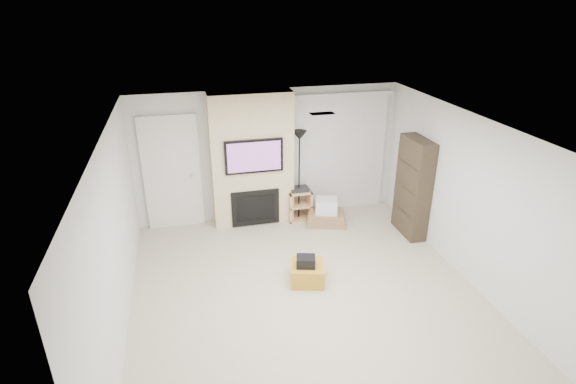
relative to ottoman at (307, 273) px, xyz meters
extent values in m
cube|color=#BFB59B|center=(-0.10, -0.36, -0.15)|extent=(5.00, 5.50, 0.00)
cube|color=white|center=(-0.10, -0.36, 2.35)|extent=(5.00, 5.50, 0.00)
cube|color=silver|center=(-0.10, 2.39, 1.10)|extent=(5.00, 0.00, 2.50)
cube|color=silver|center=(-0.10, -3.11, 1.10)|extent=(5.00, 0.00, 2.50)
cube|color=silver|center=(-2.60, -0.36, 1.10)|extent=(0.00, 5.50, 2.50)
cube|color=silver|center=(2.40, -0.36, 1.10)|extent=(0.00, 5.50, 2.50)
cube|color=silver|center=(0.30, 0.44, 2.35)|extent=(0.35, 0.18, 0.01)
cube|color=#BD8A26|center=(0.00, 0.00, 0.00)|extent=(0.61, 0.61, 0.30)
cube|color=black|center=(-0.04, -0.03, 0.23)|extent=(0.33, 0.29, 0.16)
cube|color=beige|center=(-0.45, 2.19, 1.10)|extent=(1.50, 0.40, 2.50)
cube|color=black|center=(-0.45, 1.96, 1.25)|extent=(1.05, 0.06, 0.62)
cube|color=#784582|center=(-0.45, 1.92, 1.25)|extent=(0.96, 0.00, 0.54)
cube|color=black|center=(-0.45, 1.98, 0.22)|extent=(0.90, 0.04, 0.70)
cube|color=black|center=(-0.45, 1.96, 0.22)|extent=(0.70, 0.02, 0.50)
cube|color=silver|center=(-1.90, 2.35, 0.92)|extent=(1.02, 0.08, 2.14)
cube|color=beige|center=(-1.90, 2.36, 0.87)|extent=(0.90, 0.05, 2.05)
cylinder|color=silver|center=(-1.56, 2.31, 0.85)|extent=(0.07, 0.06, 0.07)
cube|color=silver|center=(1.30, 2.33, 2.18)|extent=(1.98, 0.10, 0.08)
cube|color=silver|center=(1.30, 2.34, 0.99)|extent=(1.90, 0.03, 2.29)
cylinder|color=black|center=(0.42, 2.07, -0.14)|extent=(0.26, 0.26, 0.03)
cylinder|color=black|center=(0.42, 2.07, 0.69)|extent=(0.03, 0.03, 1.65)
cone|color=black|center=(0.42, 2.07, 1.54)|extent=(0.26, 0.26, 0.17)
cube|color=#E0AB71|center=(0.21, 2.06, 0.15)|extent=(0.04, 0.38, 0.60)
cube|color=#E0AB71|center=(0.62, 2.06, 0.15)|extent=(0.04, 0.38, 0.60)
cube|color=#E0AB71|center=(0.42, 2.06, -0.14)|extent=(0.45, 0.38, 0.03)
cube|color=#E0AB71|center=(0.42, 2.06, 0.15)|extent=(0.45, 0.38, 0.03)
cube|color=#E0AB71|center=(0.42, 2.06, 0.43)|extent=(0.45, 0.38, 0.03)
cube|color=black|center=(0.42, 2.06, 0.48)|extent=(0.35, 0.25, 0.06)
cube|color=#977350|center=(0.88, 1.76, -0.11)|extent=(0.87, 0.76, 0.08)
cube|color=#977350|center=(0.88, 1.76, -0.03)|extent=(0.83, 0.71, 0.07)
cube|color=#977350|center=(0.88, 1.76, 0.04)|extent=(0.78, 0.66, 0.07)
cube|color=silver|center=(0.88, 1.76, 0.21)|extent=(0.50, 0.47, 0.27)
cube|color=#2D2318|center=(2.24, 1.05, 0.75)|extent=(0.30, 0.80, 1.80)
cube|color=#2D2318|center=(2.22, 1.05, 0.30)|extent=(0.26, 0.72, 0.02)
cube|color=#2D2318|center=(2.22, 1.05, 0.75)|extent=(0.26, 0.72, 0.02)
cube|color=#2D2318|center=(2.22, 1.05, 1.20)|extent=(0.26, 0.72, 0.02)
camera|label=1|loc=(-1.66, -5.52, 3.91)|focal=28.00mm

